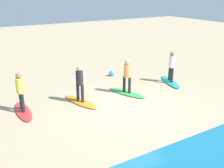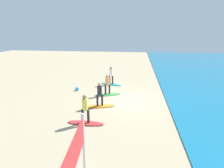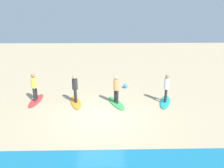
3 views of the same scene
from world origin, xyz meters
The scene contains 10 objects.
ground_plane centered at (0.00, 0.00, 0.00)m, with size 60.00×60.00×0.00m, color tan.
surfboard_teal centered at (-3.83, -1.62, 0.04)m, with size 2.10×0.56×0.09m, color teal.
surfer_teal centered at (-3.83, -1.62, 1.04)m, with size 0.32×0.44×1.64m.
surfboard_green centered at (-0.89, -1.51, 0.04)m, with size 2.10×0.56×0.09m, color green.
surfer_green centered at (-0.89, -1.51, 1.04)m, with size 0.32×0.44×1.64m.
surfboard_orange centered at (1.51, -1.67, 0.04)m, with size 2.10×0.56×0.09m, color orange.
surfer_orange centered at (1.51, -1.67, 1.04)m, with size 0.32×0.45×1.64m.
surfboard_red centered at (3.97, -2.00, 0.04)m, with size 2.10×0.56×0.09m, color red.
surfer_red centered at (3.97, -2.00, 1.04)m, with size 0.32×0.46×1.64m.
beach_ball centered at (-1.68, -4.29, 0.16)m, with size 0.32×0.32×0.32m, color #338CE5.
Camera 3 is at (-0.39, 9.76, 4.95)m, focal length 33.28 mm.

